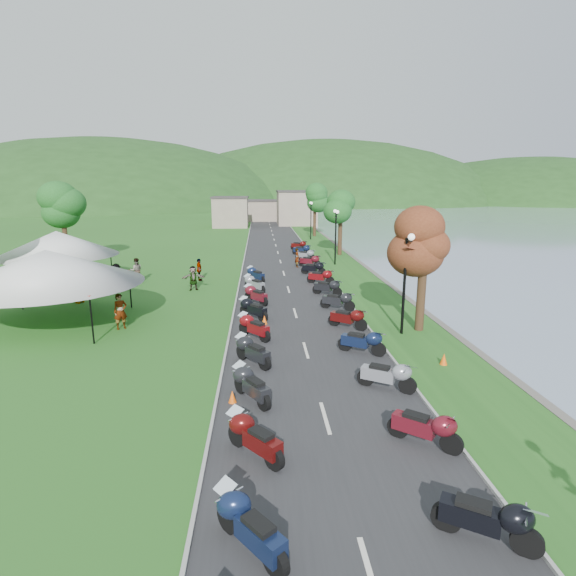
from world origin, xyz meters
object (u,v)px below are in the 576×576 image
object	(u,v)px
vendor_tent_main	(50,288)
pedestrian_b	(137,282)
pedestrian_a	(122,329)
pedestrian_c	(118,289)

from	to	relation	value
vendor_tent_main	pedestrian_b	bearing A→B (deg)	81.14
pedestrian_a	pedestrian_b	world-z (taller)	pedestrian_b
pedestrian_c	vendor_tent_main	bearing A→B (deg)	-19.63
pedestrian_b	pedestrian_a	bearing A→B (deg)	85.58
vendor_tent_main	pedestrian_a	distance (m)	4.43
vendor_tent_main	pedestrian_c	bearing A→B (deg)	84.40
pedestrian_a	vendor_tent_main	bearing A→B (deg)	131.91
vendor_tent_main	pedestrian_a	size ratio (longest dim) A/B	3.42
vendor_tent_main	pedestrian_c	world-z (taller)	vendor_tent_main
vendor_tent_main	pedestrian_c	xyz separation A→B (m)	(0.82, 8.37, -2.00)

